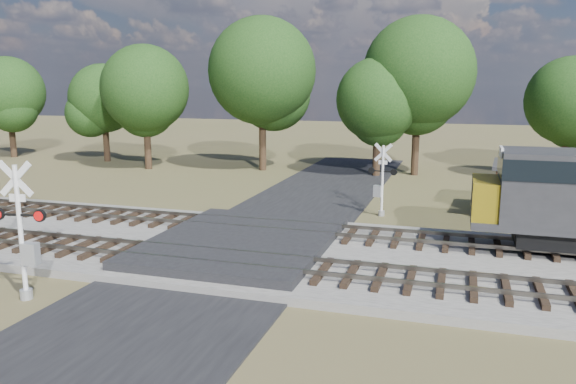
% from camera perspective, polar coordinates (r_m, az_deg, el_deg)
% --- Properties ---
extents(ground, '(160.00, 160.00, 0.00)m').
position_cam_1_polar(ground, '(22.84, -5.13, -6.38)').
color(ground, brown).
rests_on(ground, ground).
extents(ballast_bed, '(140.00, 10.00, 0.30)m').
position_cam_1_polar(ballast_bed, '(21.75, 20.85, -7.57)').
color(ballast_bed, gray).
rests_on(ballast_bed, ground).
extents(road, '(7.00, 60.00, 0.08)m').
position_cam_1_polar(road, '(22.83, -5.13, -6.29)').
color(road, black).
rests_on(road, ground).
extents(crossing_panel, '(7.00, 9.00, 0.62)m').
position_cam_1_polar(crossing_panel, '(23.20, -4.67, -5.29)').
color(crossing_panel, '#262628').
rests_on(crossing_panel, ground).
extents(track_near, '(140.00, 2.60, 0.33)m').
position_cam_1_polar(track_near, '(19.93, 1.05, -7.71)').
color(track_near, black).
rests_on(track_near, ballast_bed).
extents(track_far, '(140.00, 2.60, 0.33)m').
position_cam_1_polar(track_far, '(24.57, 4.31, -4.12)').
color(track_far, black).
rests_on(track_far, ballast_bed).
extents(crossing_signal_near, '(1.80, 0.43, 4.48)m').
position_cam_1_polar(crossing_signal_near, '(19.54, -25.22, -4.72)').
color(crossing_signal_near, silver).
rests_on(crossing_signal_near, ground).
extents(crossing_signal_far, '(1.52, 0.40, 3.81)m').
position_cam_1_polar(crossing_signal_far, '(29.42, 9.40, 0.62)').
color(crossing_signal_far, silver).
rests_on(crossing_signal_far, ground).
extents(equipment_shed, '(4.33, 4.33, 2.75)m').
position_cam_1_polar(equipment_shed, '(31.60, 23.64, 0.20)').
color(equipment_shed, '#48291F').
rests_on(equipment_shed, ground).
extents(treeline, '(81.01, 11.32, 11.96)m').
position_cam_1_polar(treeline, '(41.41, 19.07, 10.63)').
color(treeline, black).
rests_on(treeline, ground).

